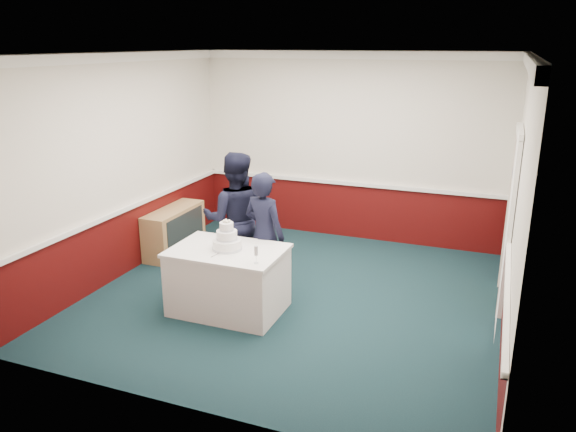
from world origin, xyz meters
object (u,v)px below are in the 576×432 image
(person_woman, at_px, (264,235))
(sideboard, at_px, (174,231))
(cake_table, at_px, (228,280))
(wedding_cake, at_px, (227,240))
(cake_knife, at_px, (217,254))
(person_man, at_px, (235,219))
(champagne_flute, at_px, (256,252))

(person_woman, bearing_deg, sideboard, -10.07)
(sideboard, relative_size, cake_table, 0.91)
(sideboard, height_order, cake_table, cake_table)
(wedding_cake, bearing_deg, cake_knife, -98.53)
(cake_table, distance_m, person_man, 0.98)
(champagne_flute, height_order, person_man, person_man)
(person_man, relative_size, person_woman, 1.10)
(person_man, bearing_deg, cake_knife, 82.97)
(person_man, xyz_separation_m, person_woman, (0.52, -0.24, -0.08))
(cake_knife, xyz_separation_m, person_man, (-0.26, 1.00, 0.10))
(sideboard, bearing_deg, champagne_flute, -38.78)
(person_man, bearing_deg, cake_table, 88.26)
(person_woman, bearing_deg, cake_table, 83.12)
(wedding_cake, xyz_separation_m, champagne_flute, (0.50, -0.28, 0.03))
(sideboard, relative_size, wedding_cake, 3.30)
(cake_knife, bearing_deg, wedding_cake, 91.28)
(person_woman, bearing_deg, wedding_cake, 83.12)
(cake_table, relative_size, champagne_flute, 6.44)
(sideboard, distance_m, wedding_cake, 2.29)
(sideboard, height_order, person_woman, person_woman)
(sideboard, relative_size, cake_knife, 5.45)
(wedding_cake, bearing_deg, sideboard, 138.78)
(cake_knife, distance_m, champagne_flute, 0.55)
(sideboard, height_order, champagne_flute, champagne_flute)
(cake_knife, height_order, champagne_flute, champagne_flute)
(sideboard, bearing_deg, cake_table, -41.22)
(champagne_flute, bearing_deg, wedding_cake, 150.75)
(cake_knife, bearing_deg, champagne_flute, 1.23)
(cake_knife, bearing_deg, cake_table, 91.28)
(sideboard, distance_m, person_woman, 2.15)
(champagne_flute, distance_m, person_woman, 0.90)
(cake_knife, relative_size, person_woman, 0.14)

